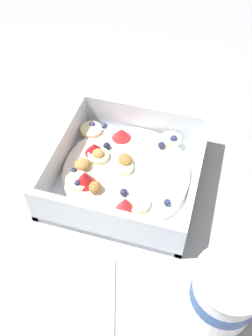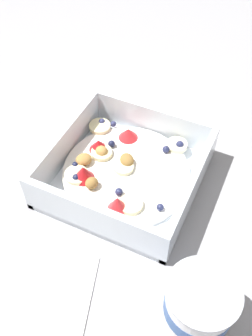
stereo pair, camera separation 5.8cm
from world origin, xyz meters
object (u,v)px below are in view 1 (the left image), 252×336
Objects in this scene: fruit_bowl at (124,172)px; spoon at (196,122)px; folded_napkin at (66,304)px; yogurt_cup at (225,292)px.

fruit_bowl reaches higher than spoon.
fruit_bowl reaches higher than folded_napkin.
yogurt_cup is 0.69× the size of folded_napkin.
yogurt_cup is at bearing 46.63° from fruit_bowl.
yogurt_cup is (0.32, 0.08, 0.04)m from spoon.
folded_napkin is (0.37, -0.10, -0.00)m from spoon.
yogurt_cup reaches higher than spoon.
spoon is at bearing -165.67° from yogurt_cup.
fruit_bowl is 0.21m from folded_napkin.
yogurt_cup is (0.16, 0.17, 0.02)m from fruit_bowl.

